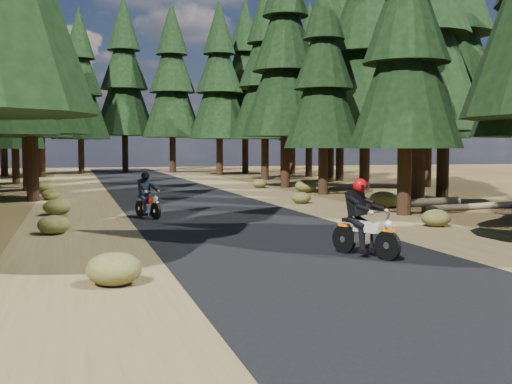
% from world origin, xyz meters
% --- Properties ---
extents(ground, '(120.00, 120.00, 0.00)m').
position_xyz_m(ground, '(0.00, 0.00, 0.00)').
color(ground, '#432E18').
rests_on(ground, ground).
extents(road, '(6.00, 100.00, 0.01)m').
position_xyz_m(road, '(0.00, 5.00, 0.01)').
color(road, black).
rests_on(road, ground).
extents(shoulder_l, '(3.20, 100.00, 0.01)m').
position_xyz_m(shoulder_l, '(-4.60, 5.00, 0.00)').
color(shoulder_l, brown).
rests_on(shoulder_l, ground).
extents(shoulder_r, '(3.20, 100.00, 0.01)m').
position_xyz_m(shoulder_r, '(4.60, 5.00, 0.00)').
color(shoulder_r, brown).
rests_on(shoulder_r, ground).
extents(pine_forest, '(34.59, 55.08, 16.32)m').
position_xyz_m(pine_forest, '(-0.02, 21.05, 7.89)').
color(pine_forest, black).
rests_on(pine_forest, ground).
extents(log_near, '(4.91, 0.92, 0.32)m').
position_xyz_m(log_near, '(7.61, 7.03, 0.16)').
color(log_near, '#4C4233').
rests_on(log_near, ground).
extents(log_far, '(4.54, 1.05, 0.24)m').
position_xyz_m(log_far, '(9.40, 5.44, 0.12)').
color(log_far, '#4C4233').
rests_on(log_far, ground).
extents(understory_shrubs, '(13.72, 30.52, 0.66)m').
position_xyz_m(understory_shrubs, '(1.50, 7.36, 0.28)').
color(understory_shrubs, '#474C1E').
rests_on(understory_shrubs, ground).
extents(rider_lead, '(1.23, 1.90, 1.63)m').
position_xyz_m(rider_lead, '(1.15, -2.79, 0.55)').
color(rider_lead, beige).
rests_on(rider_lead, road).
extents(rider_follow, '(1.06, 1.74, 1.49)m').
position_xyz_m(rider_follow, '(-2.40, 5.83, 0.50)').
color(rider_follow, maroon).
rests_on(rider_follow, road).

